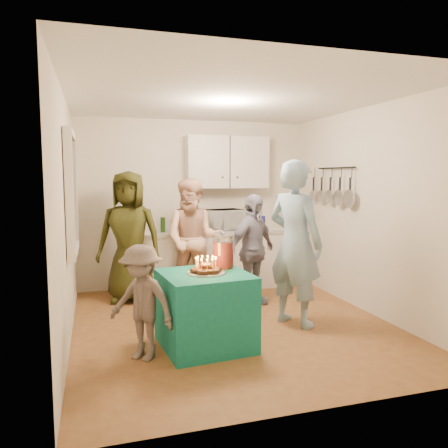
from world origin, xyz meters
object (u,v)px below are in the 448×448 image
object	(u,v)px
counter	(211,261)
punch_jar	(223,252)
party_table	(205,310)
man_birthday	(295,243)
microwave	(224,220)
woman_back_right	(252,250)
child_near_left	(142,302)
woman_back_center	(194,240)
woman_back_left	(129,237)

from	to	relation	value
counter	punch_jar	world-z (taller)	punch_jar
party_table	man_birthday	distance (m)	1.35
counter	microwave	xyz separation A→B (m)	(0.21, 0.00, 0.64)
punch_jar	woman_back_right	world-z (taller)	woman_back_right
counter	child_near_left	world-z (taller)	child_near_left
punch_jar	man_birthday	world-z (taller)	man_birthday
microwave	woman_back_right	xyz separation A→B (m)	(0.09, -1.02, -0.32)
microwave	woman_back_center	size ratio (longest dim) A/B	0.33
woman_back_left	woman_back_right	world-z (taller)	woman_back_left
counter	man_birthday	world-z (taller)	man_birthday
party_table	microwave	bearing A→B (deg)	68.68
microwave	woman_back_left	bearing A→B (deg)	179.80
microwave	woman_back_right	bearing A→B (deg)	-98.71
child_near_left	counter	bearing A→B (deg)	104.96
punch_jar	microwave	bearing A→B (deg)	72.98
counter	microwave	world-z (taller)	microwave
counter	microwave	bearing A→B (deg)	0.00
punch_jar	woman_back_right	xyz separation A→B (m)	(0.72, 1.05, -0.18)
counter	child_near_left	size ratio (longest dim) A/B	2.00
microwave	woman_back_left	size ratio (longest dim) A/B	0.31
punch_jar	man_birthday	size ratio (longest dim) A/B	0.18
man_birthday	punch_jar	bearing A→B (deg)	71.38
counter	woman_back_left	world-z (taller)	woman_back_left
microwave	punch_jar	distance (m)	2.16
microwave	party_table	xyz separation A→B (m)	(-0.88, -2.26, -0.69)
child_near_left	punch_jar	bearing A→B (deg)	63.78
counter	microwave	distance (m)	0.67
counter	party_table	xyz separation A→B (m)	(-0.67, -2.26, -0.05)
woman_back_left	woman_back_center	xyz separation A→B (m)	(0.85, -0.25, -0.05)
man_birthday	woman_back_left	distance (m)	2.35
counter	party_table	bearing A→B (deg)	-106.61
party_table	woman_back_left	size ratio (longest dim) A/B	0.47
man_birthday	woman_back_center	world-z (taller)	man_birthday
woman_back_center	punch_jar	bearing A→B (deg)	-69.52
woman_back_center	woman_back_right	bearing A→B (deg)	-9.53
punch_jar	woman_back_left	bearing A→B (deg)	116.25
woman_back_right	punch_jar	bearing A→B (deg)	-156.08
party_table	woman_back_left	world-z (taller)	woman_back_left
punch_jar	party_table	bearing A→B (deg)	-142.31
party_table	man_birthday	size ratio (longest dim) A/B	0.44
counter	punch_jar	distance (m)	2.16
punch_jar	woman_back_right	bearing A→B (deg)	55.47
woman_back_left	woman_back_right	xyz separation A→B (m)	(1.56, -0.67, -0.15)
woman_back_left	woman_back_center	size ratio (longest dim) A/B	1.06
microwave	woman_back_left	xyz separation A→B (m)	(-1.47, -0.35, -0.16)
counter	child_near_left	xyz separation A→B (m)	(-1.32, -2.39, 0.12)
counter	woman_back_right	bearing A→B (deg)	-73.83
punch_jar	woman_back_center	distance (m)	1.46
microwave	woman_back_right	distance (m)	1.07
woman_back_center	child_near_left	size ratio (longest dim) A/B	1.56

